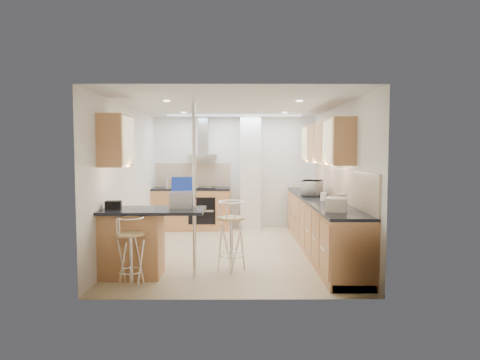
{
  "coord_description": "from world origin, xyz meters",
  "views": [
    {
      "loc": [
        0.07,
        -7.3,
        1.75
      ],
      "look_at": [
        0.11,
        0.2,
        1.23
      ],
      "focal_mm": 32.0,
      "sensor_mm": 36.0,
      "label": 1
    }
  ],
  "objects_px": {
    "microwave": "(312,188)",
    "bread_bin": "(336,204)",
    "bar_stool_end": "(231,236)",
    "bar_stool_near": "(131,251)",
    "laptop": "(182,200)"
  },
  "relations": [
    {
      "from": "laptop",
      "to": "bar_stool_end",
      "type": "height_order",
      "value": "laptop"
    },
    {
      "from": "bar_stool_end",
      "to": "bar_stool_near",
      "type": "bearing_deg",
      "value": 139.14
    },
    {
      "from": "bar_stool_near",
      "to": "bread_bin",
      "type": "relative_size",
      "value": 2.63
    },
    {
      "from": "microwave",
      "to": "laptop",
      "type": "xyz_separation_m",
      "value": [
        -2.15,
        -1.83,
        -0.0
      ]
    },
    {
      "from": "microwave",
      "to": "bread_bin",
      "type": "relative_size",
      "value": 1.44
    },
    {
      "from": "microwave",
      "to": "bread_bin",
      "type": "distance_m",
      "value": 2.01
    },
    {
      "from": "bar_stool_near",
      "to": "bread_bin",
      "type": "xyz_separation_m",
      "value": [
        2.72,
        0.39,
        0.56
      ]
    },
    {
      "from": "laptop",
      "to": "bread_bin",
      "type": "xyz_separation_m",
      "value": [
        2.13,
        -0.18,
        -0.04
      ]
    },
    {
      "from": "bar_stool_end",
      "to": "bread_bin",
      "type": "height_order",
      "value": "bread_bin"
    },
    {
      "from": "laptop",
      "to": "bar_stool_end",
      "type": "relative_size",
      "value": 0.33
    },
    {
      "from": "bar_stool_near",
      "to": "bread_bin",
      "type": "height_order",
      "value": "bread_bin"
    },
    {
      "from": "microwave",
      "to": "bread_bin",
      "type": "height_order",
      "value": "microwave"
    },
    {
      "from": "laptop",
      "to": "bread_bin",
      "type": "distance_m",
      "value": 2.14
    },
    {
      "from": "bar_stool_end",
      "to": "bread_bin",
      "type": "relative_size",
      "value": 2.95
    },
    {
      "from": "bar_stool_near",
      "to": "bar_stool_end",
      "type": "bearing_deg",
      "value": 13.31
    }
  ]
}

